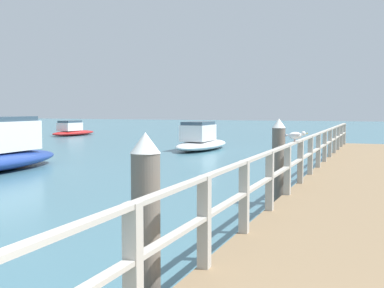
# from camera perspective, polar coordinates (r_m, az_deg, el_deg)

# --- Properties ---
(pier_deck) EXTENTS (2.60, 24.12, 0.39)m
(pier_deck) POSITION_cam_1_polar(r_m,az_deg,el_deg) (13.14, 18.33, -4.33)
(pier_deck) COLOR #846B4C
(pier_deck) RESTS_ON ground_plane
(pier_railing) EXTENTS (0.12, 22.64, 0.98)m
(pier_railing) POSITION_cam_1_polar(r_m,az_deg,el_deg) (13.16, 13.09, -0.70)
(pier_railing) COLOR #B2ADA3
(pier_railing) RESTS_ON pier_deck
(dock_piling_near) EXTENTS (0.29, 0.29, 1.84)m
(dock_piling_near) POSITION_cam_1_polar(r_m,az_deg,el_deg) (4.97, -5.17, -9.20)
(dock_piling_near) COLOR #6B6056
(dock_piling_near) RESTS_ON ground_plane
(dock_piling_far) EXTENTS (0.29, 0.29, 1.84)m
(dock_piling_far) POSITION_cam_1_polar(r_m,az_deg,el_deg) (11.09, 9.63, -1.88)
(dock_piling_far) COLOR #6B6056
(dock_piling_far) RESTS_ON ground_plane
(seagull_foreground) EXTENTS (0.45, 0.26, 0.21)m
(seagull_foreground) POSITION_cam_1_polar(r_m,az_deg,el_deg) (10.80, 11.49, 0.98)
(seagull_foreground) COLOR white
(seagull_foreground) RESTS_ON pier_railing
(boat_2) EXTENTS (1.83, 4.66, 1.12)m
(boat_2) POSITION_cam_1_polar(r_m,az_deg,el_deg) (38.96, -13.20, 1.47)
(boat_2) COLOR red
(boat_2) RESTS_ON ground_plane
(boat_4) EXTENTS (1.85, 5.21, 1.40)m
(boat_4) POSITION_cam_1_polar(r_m,az_deg,el_deg) (24.97, 0.99, 0.39)
(boat_4) COLOR white
(boat_4) RESTS_ON ground_plane
(channel_buoy) EXTENTS (0.70, 0.70, 1.40)m
(channel_buoy) POSITION_cam_1_polar(r_m,az_deg,el_deg) (31.00, -18.27, 0.71)
(channel_buoy) COLOR #E54C19
(channel_buoy) RESTS_ON ground_plane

